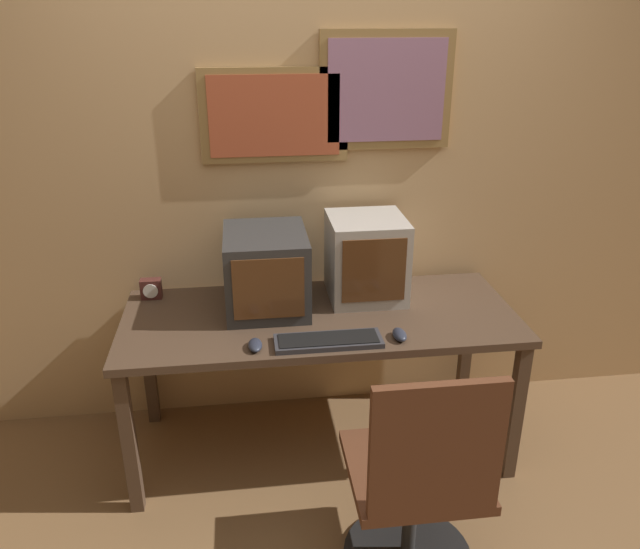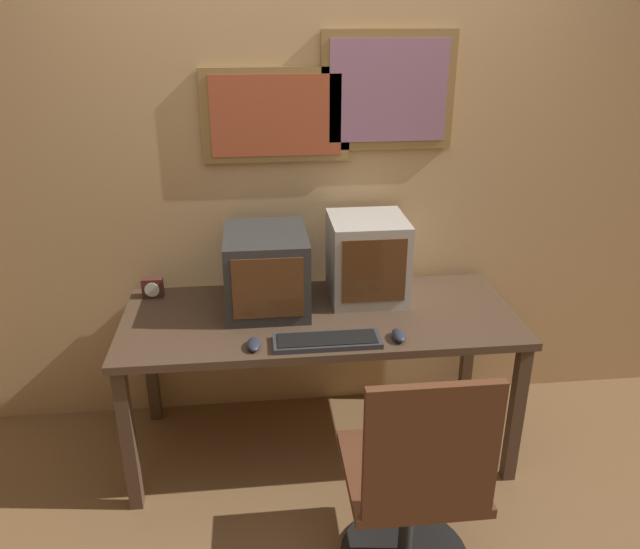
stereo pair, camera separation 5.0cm
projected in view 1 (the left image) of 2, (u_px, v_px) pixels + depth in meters
wall_back at (309, 169)px, 3.03m from camera, size 8.00×0.08×2.60m
desk at (320, 329)px, 2.88m from camera, size 1.79×0.75×0.74m
monitor_left at (266, 270)px, 2.86m from camera, size 0.37×0.45×0.36m
monitor_right at (366, 258)px, 2.96m from camera, size 0.35×0.37×0.39m
keyboard_main at (329, 341)px, 2.60m from camera, size 0.45×0.15×0.03m
mouse_near_keyboard at (400, 335)px, 2.63m from camera, size 0.06×0.11×0.04m
mouse_far_corner at (255, 345)px, 2.56m from camera, size 0.06×0.11×0.03m
desk_clock at (151, 289)px, 2.99m from camera, size 0.10×0.06×0.10m
office_chair at (418, 491)px, 2.27m from camera, size 0.51×0.51×0.97m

